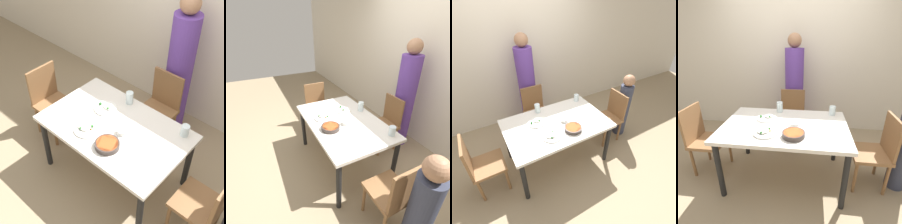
# 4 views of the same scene
# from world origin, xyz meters

# --- Properties ---
(ground_plane) EXTENTS (10.00, 10.00, 0.00)m
(ground_plane) POSITION_xyz_m (0.00, 0.00, 0.00)
(ground_plane) COLOR #998466
(wall_back) EXTENTS (10.00, 0.06, 2.70)m
(wall_back) POSITION_xyz_m (0.00, 1.44, 1.35)
(wall_back) COLOR beige
(wall_back) RESTS_ON ground_plane
(dining_table) EXTENTS (1.41, 0.91, 0.73)m
(dining_table) POSITION_xyz_m (0.00, 0.00, 0.65)
(dining_table) COLOR silver
(dining_table) RESTS_ON ground_plane
(chair_adult_spot) EXTENTS (0.40, 0.40, 0.89)m
(chair_adult_spot) POSITION_xyz_m (-0.01, 0.79, 0.48)
(chair_adult_spot) COLOR brown
(chair_adult_spot) RESTS_ON ground_plane
(chair_child_spot) EXTENTS (0.40, 0.40, 0.89)m
(chair_child_spot) POSITION_xyz_m (1.04, -0.00, 0.48)
(chair_child_spot) COLOR brown
(chair_child_spot) RESTS_ON ground_plane
(chair_empty_left) EXTENTS (0.40, 0.40, 0.89)m
(chair_empty_left) POSITION_xyz_m (-1.04, 0.01, 0.48)
(chair_empty_left) COLOR brown
(chair_empty_left) RESTS_ON ground_plane
(person_adult) EXTENTS (0.30, 0.30, 1.71)m
(person_adult) POSITION_xyz_m (-0.01, 1.12, 0.81)
(person_adult) COLOR #5B3893
(person_adult) RESTS_ON ground_plane
(bowl_curry) EXTENTS (0.23, 0.23, 0.05)m
(bowl_curry) POSITION_xyz_m (0.13, -0.25, 0.76)
(bowl_curry) COLOR #3D332D
(bowl_curry) RESTS_ON dining_table
(plate_rice_adult) EXTENTS (0.24, 0.24, 0.05)m
(plate_rice_adult) POSITION_xyz_m (-0.24, 0.13, 0.75)
(plate_rice_adult) COLOR white
(plate_rice_adult) RESTS_ON dining_table
(plate_rice_child) EXTENTS (0.27, 0.27, 0.05)m
(plate_rice_child) POSITION_xyz_m (-0.17, -0.21, 0.75)
(plate_rice_child) COLOR white
(plate_rice_child) RESTS_ON dining_table
(bowl_rice_small) EXTENTS (0.10, 0.10, 0.05)m
(bowl_rice_small) POSITION_xyz_m (0.11, -0.03, 0.76)
(bowl_rice_small) COLOR white
(bowl_rice_small) RESTS_ON dining_table
(glass_water_tall) EXTENTS (0.08, 0.08, 0.11)m
(glass_water_tall) POSITION_xyz_m (0.56, 0.35, 0.79)
(glass_water_tall) COLOR silver
(glass_water_tall) RESTS_ON dining_table
(glass_water_short) EXTENTS (0.08, 0.08, 0.14)m
(glass_water_short) POSITION_xyz_m (-0.12, 0.36, 0.80)
(glass_water_short) COLOR silver
(glass_water_short) RESTS_ON dining_table
(fork_steel) EXTENTS (0.18, 0.02, 0.01)m
(fork_steel) POSITION_xyz_m (0.60, -0.14, 0.73)
(fork_steel) COLOR silver
(fork_steel) RESTS_ON dining_table
(spoon_steel) EXTENTS (0.18, 0.08, 0.01)m
(spoon_steel) POSITION_xyz_m (-0.43, -0.08, 0.73)
(spoon_steel) COLOR silver
(spoon_steel) RESTS_ON dining_table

